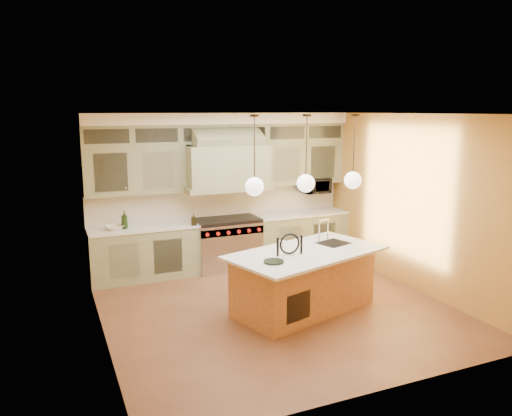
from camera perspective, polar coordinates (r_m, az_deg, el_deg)
name	(u,v)px	position (r m, az deg, el deg)	size (l,w,h in m)	color
floor	(276,308)	(7.73, 2.25, -11.33)	(5.00, 5.00, 0.00)	brown
ceiling	(277,114)	(7.14, 2.42, 10.70)	(5.00, 5.00, 0.00)	white
wall_back	(220,190)	(9.58, -4.11, 2.08)	(5.00, 5.00, 0.00)	#B88232
wall_front	(383,261)	(5.23, 14.26, -5.94)	(5.00, 5.00, 0.00)	#B88232
wall_left	(99,231)	(6.64, -17.55, -2.47)	(5.00, 5.00, 0.00)	#B88232
wall_right	(412,202)	(8.66, 17.45, 0.62)	(5.00, 5.00, 0.00)	#B88232
back_cabinetry	(225,193)	(9.33, -3.58, 1.72)	(5.00, 0.77, 2.90)	gray
range	(227,243)	(9.45, -3.32, -4.01)	(1.20, 0.74, 0.96)	silver
kitchen_island	(304,279)	(7.54, 5.53, -8.13)	(2.58, 1.85, 1.35)	#925D34
counter_stool	(294,272)	(7.11, 4.32, -7.30)	(0.46, 0.46, 1.24)	black
microwave	(316,186)	(10.16, 6.82, 2.55)	(0.54, 0.37, 0.30)	black
oil_bottle_a	(124,220)	(8.88, -14.80, -1.31)	(0.12, 0.12, 0.31)	black
oil_bottle_b	(194,220)	(8.91, -7.12, -1.33)	(0.09, 0.10, 0.21)	black
fruit_bowl	(115,227)	(8.88, -15.84, -2.14)	(0.30, 0.30, 0.07)	white
cup	(282,244)	(7.54, 2.96, -4.11)	(0.11, 0.11, 0.10)	white
pendant_left	(254,185)	(6.84, -0.18, 2.70)	(0.26, 0.26, 1.11)	#2D2319
pendant_center	(306,181)	(7.19, 5.71, 3.05)	(0.26, 0.26, 1.11)	#2D2319
pendant_right	(353,178)	(7.60, 11.01, 3.35)	(0.26, 0.26, 1.11)	#2D2319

